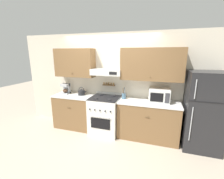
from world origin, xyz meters
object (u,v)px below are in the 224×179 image
(refrigerator, at_px, (203,111))
(tea_kettle, at_px, (82,92))
(coffee_maker, at_px, (66,88))
(microwave, at_px, (159,95))
(stove_range, at_px, (105,115))
(utensil_crock, at_px, (124,96))

(refrigerator, height_order, tea_kettle, refrigerator)
(tea_kettle, bearing_deg, coffee_maker, 177.30)
(coffee_maker, xyz_separation_m, microwave, (2.53, -0.01, 0.01))
(stove_range, bearing_deg, utensil_crock, 15.88)
(coffee_maker, distance_m, microwave, 2.53)
(stove_range, relative_size, coffee_maker, 3.57)
(coffee_maker, distance_m, utensil_crock, 1.69)
(microwave, bearing_deg, tea_kettle, -179.50)
(refrigerator, relative_size, utensil_crock, 5.84)
(refrigerator, bearing_deg, coffee_maker, 177.52)
(coffee_maker, bearing_deg, tea_kettle, -2.70)
(coffee_maker, bearing_deg, utensil_crock, -0.80)
(stove_range, bearing_deg, microwave, 6.48)
(utensil_crock, bearing_deg, refrigerator, -4.10)
(stove_range, relative_size, microwave, 2.18)
(stove_range, bearing_deg, tea_kettle, 169.85)
(refrigerator, height_order, utensil_crock, refrigerator)
(stove_range, xyz_separation_m, utensil_crock, (0.46, 0.13, 0.52))
(microwave, xyz_separation_m, utensil_crock, (-0.85, -0.02, -0.08))
(tea_kettle, bearing_deg, refrigerator, -2.45)
(stove_range, relative_size, tea_kettle, 4.27)
(stove_range, xyz_separation_m, refrigerator, (2.21, 0.00, 0.36))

